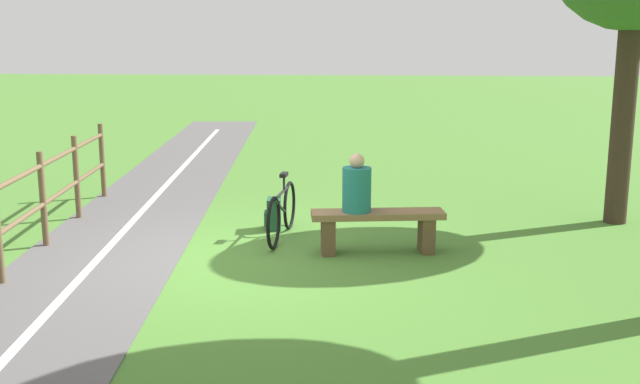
% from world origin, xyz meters
% --- Properties ---
extents(ground_plane, '(80.00, 80.00, 0.00)m').
position_xyz_m(ground_plane, '(0.00, 0.00, 0.00)').
color(ground_plane, '#477A2D').
extents(bench, '(1.65, 0.58, 0.52)m').
position_xyz_m(bench, '(-1.65, -0.36, 0.35)').
color(bench, brown).
rests_on(bench, ground_plane).
extents(person_seated, '(0.39, 0.39, 0.71)m').
position_xyz_m(person_seated, '(-1.40, -0.33, 0.82)').
color(person_seated, '#1E6B66').
rests_on(person_seated, bench).
extents(bicycle, '(0.19, 1.65, 0.84)m').
position_xyz_m(bicycle, '(-0.41, -0.93, 0.35)').
color(bicycle, black).
rests_on(bicycle, ground_plane).
extents(backpack, '(0.25, 0.32, 0.43)m').
position_xyz_m(backpack, '(-0.24, -1.40, 0.21)').
color(backpack, '#1E4C2D').
rests_on(backpack, ground_plane).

